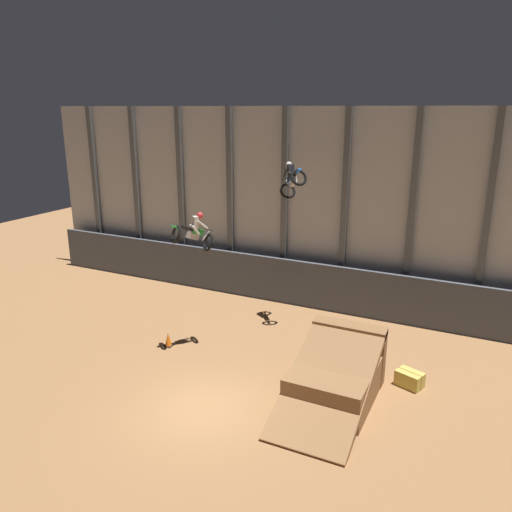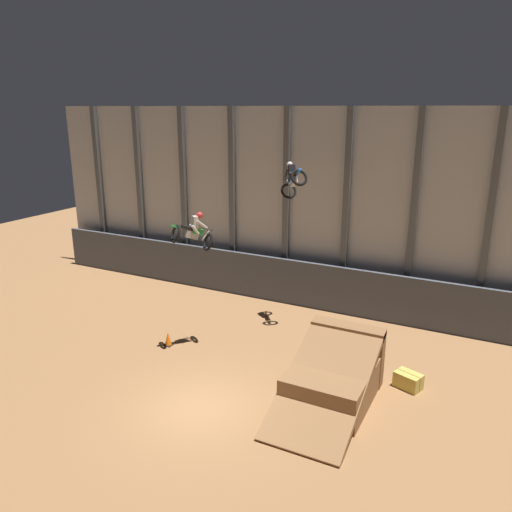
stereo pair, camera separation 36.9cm
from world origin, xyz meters
name	(u,v)px [view 1 (the left image)]	position (x,y,z in m)	size (l,w,h in m)	color
ground_plane	(202,409)	(0.00, 0.00, 0.00)	(60.00, 60.00, 0.00)	#996B42
arena_back_wall	(315,209)	(0.00, 10.54, 4.78)	(32.00, 0.40, 9.57)	#ADB2B7
lower_barrier	(307,285)	(0.00, 9.77, 1.15)	(31.36, 0.20, 2.30)	#474C56
dirt_ramp	(336,376)	(3.72, 2.69, 0.76)	(2.63, 5.01, 2.26)	olive
rider_bike_left_air	(194,233)	(-2.55, 3.79, 4.84)	(1.58, 1.78, 1.65)	black
rider_bike_right_air	(292,179)	(-0.11, 7.82, 6.55)	(1.69, 1.70, 1.68)	black
traffic_cone_near_ramp	(168,340)	(-3.64, 3.24, 0.28)	(0.36, 0.36, 0.58)	black
hay_bale_trackside	(410,379)	(5.88, 4.43, 0.28)	(1.05, 0.87, 0.57)	#CCB751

